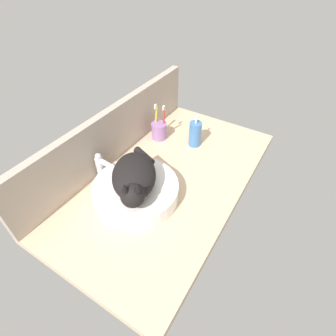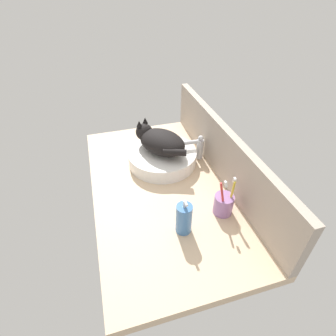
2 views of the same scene
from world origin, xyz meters
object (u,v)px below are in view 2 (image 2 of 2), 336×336
at_px(cat, 160,141).
at_px(soap_dispenser, 184,218).
at_px(faucet, 198,146).
at_px(toothbrush_cup, 224,204).
at_px(sink_basin, 162,157).

height_order(cat, soap_dispenser, cat).
xyz_separation_m(faucet, soap_dispenser, (0.44, -0.23, -0.01)).
bearing_deg(faucet, soap_dispenser, -27.51).
bearing_deg(cat, toothbrush_cup, 20.90).
relative_size(sink_basin, toothbrush_cup, 1.86).
relative_size(faucet, toothbrush_cup, 0.73).
relative_size(sink_basin, soap_dispenser, 2.14).
distance_m(soap_dispenser, toothbrush_cup, 0.19).
xyz_separation_m(cat, faucet, (0.02, 0.20, -0.05)).
bearing_deg(faucet, cat, -96.72).
relative_size(sink_basin, cat, 1.15).
xyz_separation_m(soap_dispenser, toothbrush_cup, (-0.04, 0.19, -0.02)).
bearing_deg(sink_basin, cat, -141.20).
distance_m(cat, soap_dispenser, 0.46).
height_order(sink_basin, cat, cat).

